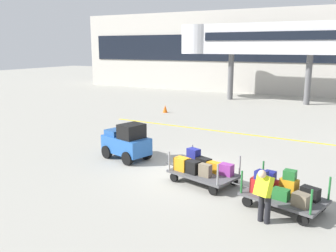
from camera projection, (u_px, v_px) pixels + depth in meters
ground_plane at (188, 173)px, 13.83m from camera, size 120.00×120.00×0.00m
apron_lead_line at (251, 135)px, 19.84m from camera, size 18.07×0.90×0.01m
terminal_building at (300, 52)px, 35.38m from camera, size 49.72×2.51×8.44m
jet_bridge at (251, 40)px, 31.45m from camera, size 14.20×3.00×6.71m
baggage_tug at (127, 142)px, 15.46m from camera, size 2.32×1.70×1.58m
baggage_cart_lead at (201, 168)px, 12.83m from camera, size 3.08×1.97×1.10m
baggage_cart_middle at (283, 192)px, 10.73m from camera, size 3.08×1.97×1.14m
baggage_handler at (264, 193)px, 9.76m from camera, size 0.51×0.53×1.56m
safety_cone_near at (165, 109)px, 26.59m from camera, size 0.36×0.36×0.55m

